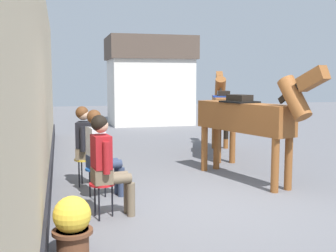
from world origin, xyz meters
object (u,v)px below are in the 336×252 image
at_px(seated_visitor_far, 88,142).
at_px(flower_planter_near, 72,225).
at_px(saddled_horse_near, 248,118).
at_px(seated_visitor_near, 106,161).
at_px(seated_visitor_middle, 100,149).
at_px(saddled_horse_far, 223,107).

xyz_separation_m(seated_visitor_far, flower_planter_near, (-0.36, -2.92, -0.44)).
xyz_separation_m(seated_visitor_far, saddled_horse_near, (2.83, -0.35, 0.38)).
bearing_deg(seated_visitor_near, seated_visitor_far, 94.16).
distance_m(saddled_horse_near, flower_planter_near, 4.18).
xyz_separation_m(seated_visitor_near, flower_planter_near, (-0.49, -1.15, -0.44)).
height_order(seated_visitor_middle, saddled_horse_near, saddled_horse_near).
distance_m(seated_visitor_near, flower_planter_near, 1.33).
bearing_deg(seated_visitor_far, seated_visitor_near, -85.84).
bearing_deg(seated_visitor_near, saddled_horse_far, 51.29).
relative_size(seated_visitor_far, saddled_horse_near, 0.48).
relative_size(saddled_horse_near, flower_planter_near, 4.54).
xyz_separation_m(seated_visitor_middle, saddled_horse_far, (3.28, 3.13, 0.38)).
bearing_deg(saddled_horse_near, saddled_horse_far, 77.74).
bearing_deg(flower_planter_near, seated_visitor_near, 67.05).
xyz_separation_m(seated_visitor_near, seated_visitor_far, (-0.13, 1.77, 0.00)).
height_order(seated_visitor_far, saddled_horse_far, saddled_horse_far).
distance_m(seated_visitor_middle, saddled_horse_near, 2.76).
distance_m(seated_visitor_far, saddled_horse_near, 2.88).
relative_size(seated_visitor_far, flower_planter_near, 2.17).
height_order(seated_visitor_far, flower_planter_near, seated_visitor_far).
height_order(saddled_horse_near, saddled_horse_far, same).
bearing_deg(seated_visitor_far, seated_visitor_middle, -80.40).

